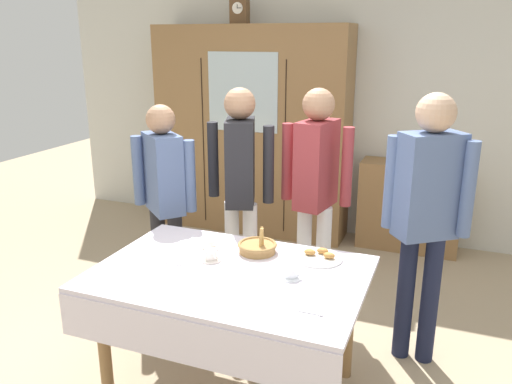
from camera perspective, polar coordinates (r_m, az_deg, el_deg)
ground_plane at (r=3.46m, az=-1.28°, el=-18.98°), size 12.00×12.00×0.00m
back_wall at (r=5.39m, az=9.70°, el=9.40°), size 6.40×0.10×2.70m
dining_table at (r=2.93m, az=-3.16°, el=-10.97°), size 1.50×1.03×0.77m
wall_cabinet at (r=5.41m, az=-0.53°, el=6.72°), size 2.04×0.46×2.15m
mantel_clock at (r=5.38m, az=-1.84°, el=19.41°), size 0.18×0.11×0.24m
bookshelf_low at (r=5.25m, az=16.64°, el=-1.54°), size 0.96×0.35×0.87m
book_stack at (r=5.13m, az=17.07°, el=3.31°), size 0.17×0.21×0.05m
tea_cup_mid_left at (r=2.82m, az=3.92°, el=-8.98°), size 0.13×0.13×0.06m
tea_cup_front_edge at (r=3.04m, az=-5.02°, el=-7.06°), size 0.13×0.13×0.06m
tea_cup_far_left at (r=3.19m, az=-5.29°, el=-5.86°), size 0.13×0.13×0.06m
bread_basket at (r=3.13m, az=0.17°, el=-6.11°), size 0.24×0.24×0.16m
pastry_plate at (r=3.08m, az=7.04°, el=-7.12°), size 0.28×0.28×0.05m
spoon_center at (r=3.01m, az=-8.97°, el=-7.94°), size 0.12×0.02×0.01m
spoon_mid_right at (r=2.50m, az=6.56°, el=-13.30°), size 0.12×0.02×0.01m
person_by_cabinet at (r=3.73m, az=6.67°, el=1.31°), size 0.52×0.39×1.69m
person_behind_table_left at (r=3.85m, az=-10.14°, el=0.35°), size 0.52×0.39×1.57m
person_near_right_end at (r=3.26m, az=18.43°, el=-1.32°), size 0.52×0.37×1.73m
person_beside_shelf at (r=3.79m, az=-1.74°, el=1.61°), size 0.52×0.41×1.69m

